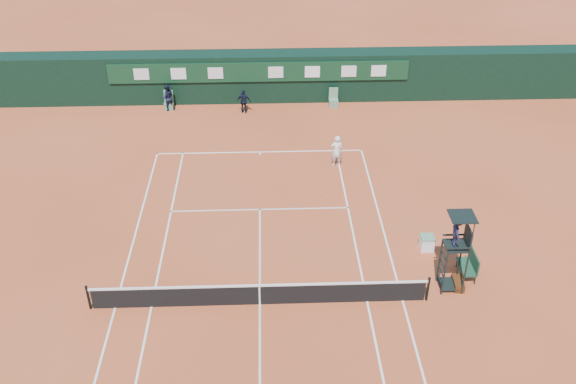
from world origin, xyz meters
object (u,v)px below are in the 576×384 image
at_px(cooler, 427,243).
at_px(umpire_chair, 457,237).
at_px(player, 337,151).
at_px(tennis_net, 260,294).
at_px(player_bench, 470,264).

bearing_deg(cooler, umpire_chair, -81.86).
xyz_separation_m(umpire_chair, player, (-3.49, 9.63, -1.61)).
height_order(cooler, player, player).
bearing_deg(tennis_net, player_bench, 9.26).
distance_m(umpire_chair, cooler, 3.28).
relative_size(cooler, player, 0.38).
distance_m(player_bench, cooler, 2.24).
bearing_deg(player, cooler, 105.61).
bearing_deg(cooler, player_bench, -54.06).
height_order(tennis_net, player_bench, same).
relative_size(tennis_net, player_bench, 10.75).
xyz_separation_m(tennis_net, player, (3.95, 10.34, 0.34)).
distance_m(umpire_chair, player, 10.37).
bearing_deg(tennis_net, player, 69.08).
xyz_separation_m(player_bench, cooler, (-1.31, 1.80, -0.27)).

